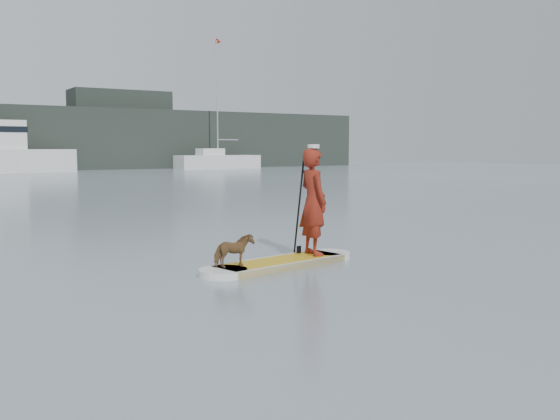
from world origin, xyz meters
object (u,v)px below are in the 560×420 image
paddleboard (280,263)px  paddler (313,202)px  dog (234,251)px  sailboat_f (217,160)px

paddleboard → paddler: paddler is taller
dog → paddleboard: bearing=-79.2°
paddleboard → dog: (-1.01, -0.18, 0.33)m
paddler → sailboat_f: sailboat_f is taller
paddler → sailboat_f: (21.60, 47.66, -0.22)m
sailboat_f → paddleboard: bearing=-116.7°
dog → sailboat_f: 53.39m
dog → sailboat_f: bearing=-25.3°
paddleboard → sailboat_f: size_ratio=0.25×
dog → sailboat_f: size_ratio=0.05×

